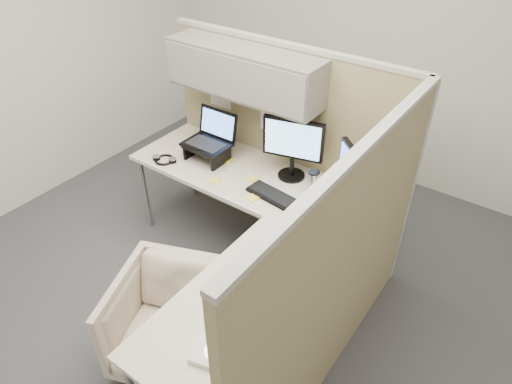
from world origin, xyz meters
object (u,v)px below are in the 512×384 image
Objects in this scene: desk at (248,222)px; monitor_left at (293,144)px; office_chair at (172,318)px; keyboard at (275,197)px.

desk is 4.29× the size of monitor_left.
office_chair is 1.04m from keyboard.
desk is at bearing 61.88° from office_chair.
office_chair is 1.62× the size of keyboard.
monitor_left is at bearing 107.21° from keyboard.
monitor_left reaches higher than office_chair.
keyboard is (0.06, -0.30, -0.26)m from monitor_left.
office_chair is at bearing -90.13° from keyboard.
desk is 2.87× the size of office_chair.
monitor_left is at bearing 65.92° from office_chair.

